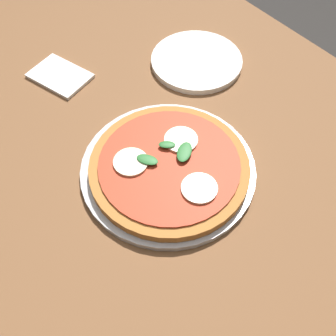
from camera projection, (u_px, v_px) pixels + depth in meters
The scene contains 6 objects.
ground_plane at pixel (150, 294), 1.35m from camera, with size 6.00×6.00×0.00m, color #2D2B28.
dining_table at pixel (140, 193), 0.85m from camera, with size 1.38×1.11×0.71m.
serving_tray at pixel (168, 169), 0.77m from camera, with size 0.33×0.33×0.01m, color silver.
pizza at pixel (169, 167), 0.76m from camera, with size 0.30×0.30×0.03m.
plate_white at pixel (197, 61), 0.95m from camera, with size 0.21×0.21×0.01m, color white.
napkin at pixel (60, 76), 0.93m from camera, with size 0.13×0.09×0.01m, color white.
Camera 1 is at (0.39, -0.24, 1.34)m, focal length 44.06 mm.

